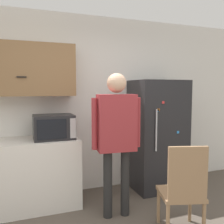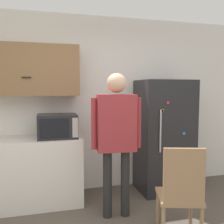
{
  "view_description": "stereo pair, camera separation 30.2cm",
  "coord_description": "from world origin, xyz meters",
  "px_view_note": "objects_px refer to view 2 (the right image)",
  "views": [
    {
      "loc": [
        -0.76,
        -1.71,
        1.58
      ],
      "look_at": [
        0.28,
        1.12,
        1.31
      ],
      "focal_mm": 40.0,
      "sensor_mm": 36.0,
      "label": 1
    },
    {
      "loc": [
        -0.47,
        -1.8,
        1.58
      ],
      "look_at": [
        0.28,
        1.12,
        1.31
      ],
      "focal_mm": 40.0,
      "sensor_mm": 36.0,
      "label": 2
    }
  ],
  "objects_px": {
    "microwave": "(57,126)",
    "person": "(116,130)",
    "refrigerator": "(164,136)",
    "chair": "(181,190)"
  },
  "relations": [
    {
      "from": "refrigerator",
      "to": "chair",
      "type": "height_order",
      "value": "refrigerator"
    },
    {
      "from": "person",
      "to": "refrigerator",
      "type": "height_order",
      "value": "person"
    },
    {
      "from": "microwave",
      "to": "refrigerator",
      "type": "height_order",
      "value": "refrigerator"
    },
    {
      "from": "person",
      "to": "chair",
      "type": "xyz_separation_m",
      "value": [
        0.51,
        -0.65,
        -0.56
      ]
    },
    {
      "from": "chair",
      "to": "refrigerator",
      "type": "bearing_deg",
      "value": -92.15
    },
    {
      "from": "microwave",
      "to": "person",
      "type": "bearing_deg",
      "value": -40.55
    },
    {
      "from": "microwave",
      "to": "refrigerator",
      "type": "bearing_deg",
      "value": 1.41
    },
    {
      "from": "person",
      "to": "refrigerator",
      "type": "relative_size",
      "value": 1.03
    },
    {
      "from": "chair",
      "to": "person",
      "type": "bearing_deg",
      "value": -35.16
    },
    {
      "from": "microwave",
      "to": "person",
      "type": "distance_m",
      "value": 0.89
    }
  ]
}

